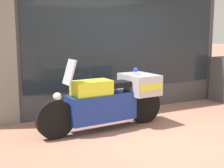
# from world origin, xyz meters

# --- Properties ---
(ground_plane) EXTENTS (60.00, 60.00, 0.00)m
(ground_plane) POSITION_xyz_m (0.00, 0.00, 0.00)
(ground_plane) COLOR #9E6B56
(shop_building) EXTENTS (5.88, 0.55, 3.50)m
(shop_building) POSITION_xyz_m (-0.42, 2.00, 1.76)
(shop_building) COLOR #424247
(shop_building) RESTS_ON ground
(window_display) EXTENTS (4.49, 0.30, 1.83)m
(window_display) POSITION_xyz_m (0.40, 2.03, 0.44)
(window_display) COLOR slate
(window_display) RESTS_ON ground
(paramedic_motorcycle) EXTENTS (2.52, 0.79, 1.32)m
(paramedic_motorcycle) POSITION_xyz_m (-0.51, 0.70, 0.57)
(paramedic_motorcycle) COLOR black
(paramedic_motorcycle) RESTS_ON ground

